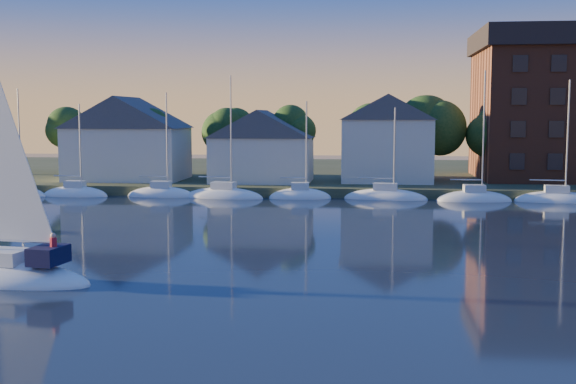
# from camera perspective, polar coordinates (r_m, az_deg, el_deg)

# --- Properties ---
(ground) EXTENTS (260.00, 260.00, 0.00)m
(ground) POSITION_cam_1_polar(r_m,az_deg,el_deg) (25.74, -7.61, -13.21)
(ground) COLOR black
(ground) RESTS_ON ground
(shoreline_land) EXTENTS (160.00, 50.00, 2.00)m
(shoreline_land) POSITION_cam_1_polar(r_m,az_deg,el_deg) (99.10, 2.92, 1.16)
(shoreline_land) COLOR #333D23
(shoreline_land) RESTS_ON ground
(wooden_dock) EXTENTS (120.00, 3.00, 1.00)m
(wooden_dock) POSITION_cam_1_polar(r_m,az_deg,el_deg) (76.26, 1.87, -0.31)
(wooden_dock) COLOR brown
(wooden_dock) RESTS_ON ground
(clubhouse_west) EXTENTS (13.65, 9.45, 9.64)m
(clubhouse_west) POSITION_cam_1_polar(r_m,az_deg,el_deg) (86.26, -12.56, 4.24)
(clubhouse_west) COLOR silver
(clubhouse_west) RESTS_ON shoreline_land
(clubhouse_centre) EXTENTS (11.55, 8.40, 8.08)m
(clubhouse_centre) POSITION_cam_1_polar(r_m,az_deg,el_deg) (81.51, -2.06, 3.72)
(clubhouse_centre) COLOR silver
(clubhouse_centre) RESTS_ON shoreline_land
(clubhouse_east) EXTENTS (10.50, 8.40, 9.80)m
(clubhouse_east) POSITION_cam_1_polar(r_m,az_deg,el_deg) (82.61, 7.83, 4.30)
(clubhouse_east) COLOR silver
(clubhouse_east) RESTS_ON shoreline_land
(tree_line) EXTENTS (93.40, 5.40, 8.90)m
(tree_line) POSITION_cam_1_polar(r_m,az_deg,el_deg) (86.65, 3.79, 5.20)
(tree_line) COLOR #3C281B
(tree_line) RESTS_ON shoreline_land
(moored_fleet) EXTENTS (95.50, 2.40, 12.05)m
(moored_fleet) POSITION_cam_1_polar(r_m,az_deg,el_deg) (73.06, 4.81, -0.53)
(moored_fleet) COLOR white
(moored_fleet) RESTS_ON ground
(hero_sailboat) EXTENTS (10.60, 4.70, 15.70)m
(hero_sailboat) POSITION_cam_1_polar(r_m,az_deg,el_deg) (39.91, -21.65, -5.68)
(hero_sailboat) COLOR white
(hero_sailboat) RESTS_ON ground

